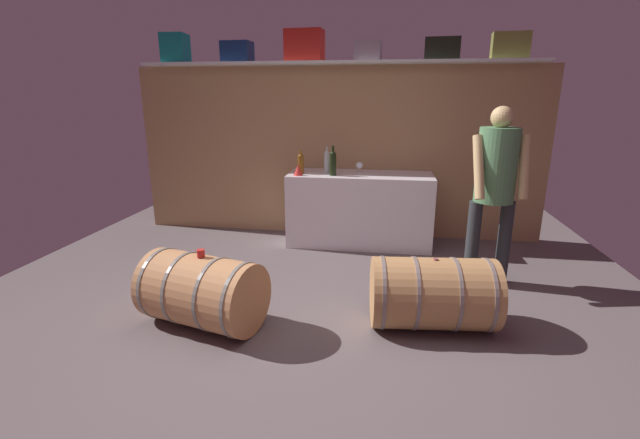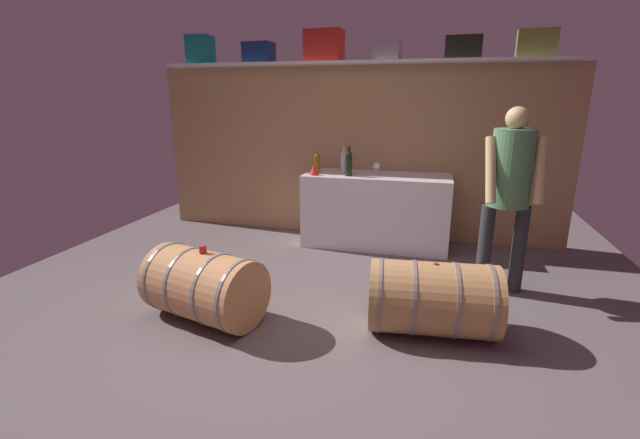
% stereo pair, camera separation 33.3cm
% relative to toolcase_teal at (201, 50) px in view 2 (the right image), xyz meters
% --- Properties ---
extents(ground_plane, '(6.27, 8.23, 0.02)m').
position_rel_toolcase_teal_xyz_m(ground_plane, '(1.97, -1.74, -2.31)').
color(ground_plane, '#5F5455').
extents(back_wall_panel, '(5.07, 0.10, 2.09)m').
position_rel_toolcase_teal_xyz_m(back_wall_panel, '(1.97, 0.15, -1.25)').
color(back_wall_panel, '#A67F56').
rests_on(back_wall_panel, ground).
extents(high_shelf_board, '(4.67, 0.40, 0.03)m').
position_rel_toolcase_teal_xyz_m(high_shelf_board, '(1.97, 0.00, -0.19)').
color(high_shelf_board, silver).
rests_on(high_shelf_board, back_wall_panel).
extents(toolcase_teal, '(0.30, 0.32, 0.34)m').
position_rel_toolcase_teal_xyz_m(toolcase_teal, '(0.00, 0.00, 0.00)').
color(toolcase_teal, '#13807C').
rests_on(toolcase_teal, high_shelf_board).
extents(toolcase_navy, '(0.35, 0.28, 0.24)m').
position_rel_toolcase_teal_xyz_m(toolcase_navy, '(0.78, 0.00, -0.05)').
color(toolcase_navy, navy).
rests_on(toolcase_navy, high_shelf_board).
extents(toolcase_red, '(0.45, 0.29, 0.35)m').
position_rel_toolcase_teal_xyz_m(toolcase_red, '(1.60, 0.00, 0.01)').
color(toolcase_red, red).
rests_on(toolcase_red, high_shelf_board).
extents(toolcase_grey, '(0.32, 0.31, 0.21)m').
position_rel_toolcase_teal_xyz_m(toolcase_grey, '(2.34, 0.00, -0.06)').
color(toolcase_grey, gray).
rests_on(toolcase_grey, high_shelf_board).
extents(toolcase_black, '(0.40, 0.32, 0.23)m').
position_rel_toolcase_teal_xyz_m(toolcase_black, '(3.16, 0.00, -0.05)').
color(toolcase_black, black).
rests_on(toolcase_black, high_shelf_board).
extents(toolcase_olive, '(0.40, 0.22, 0.28)m').
position_rel_toolcase_teal_xyz_m(toolcase_olive, '(3.88, 0.00, -0.03)').
color(toolcase_olive, olive).
rests_on(toolcase_olive, high_shelf_board).
extents(work_cabinet, '(1.69, 0.67, 0.86)m').
position_rel_toolcase_teal_xyz_m(work_cabinet, '(2.30, -0.24, -1.87)').
color(work_cabinet, white).
rests_on(work_cabinet, ground).
extents(wine_bottle_amber, '(0.08, 0.08, 0.27)m').
position_rel_toolcase_teal_xyz_m(wine_bottle_amber, '(1.60, -0.33, -1.32)').
color(wine_bottle_amber, brown).
rests_on(wine_bottle_amber, work_cabinet).
extents(wine_bottle_dark, '(0.08, 0.08, 0.34)m').
position_rel_toolcase_teal_xyz_m(wine_bottle_dark, '(1.99, -0.40, -1.29)').
color(wine_bottle_dark, black).
rests_on(wine_bottle_dark, work_cabinet).
extents(wine_bottle_clear, '(0.07, 0.07, 0.31)m').
position_rel_toolcase_teal_xyz_m(wine_bottle_clear, '(1.90, -0.24, -1.30)').
color(wine_bottle_clear, '#B4BCBE').
rests_on(wine_bottle_clear, work_cabinet).
extents(wine_glass, '(0.08, 0.08, 0.13)m').
position_rel_toolcase_teal_xyz_m(wine_glass, '(2.28, -0.19, -1.35)').
color(wine_glass, white).
rests_on(wine_glass, work_cabinet).
extents(red_funnel, '(0.11, 0.11, 0.12)m').
position_rel_toolcase_teal_xyz_m(red_funnel, '(1.60, -0.45, -1.38)').
color(red_funnel, red).
rests_on(red_funnel, work_cabinet).
extents(wine_barrel_near, '(1.02, 0.78, 0.58)m').
position_rel_toolcase_teal_xyz_m(wine_barrel_near, '(1.22, -2.42, -2.01)').
color(wine_barrel_near, tan).
rests_on(wine_barrel_near, ground).
extents(wine_barrel_far, '(0.98, 0.64, 0.57)m').
position_rel_toolcase_teal_xyz_m(wine_barrel_far, '(2.99, -2.18, -2.01)').
color(wine_barrel_far, '#B2804E').
rests_on(wine_barrel_far, ground).
extents(tasting_cup, '(0.06, 0.06, 0.05)m').
position_rel_toolcase_teal_xyz_m(tasting_cup, '(1.24, -2.42, -1.70)').
color(tasting_cup, red).
rests_on(tasting_cup, wine_barrel_near).
extents(winemaker_pouring, '(0.52, 0.45, 1.66)m').
position_rel_toolcase_teal_xyz_m(winemaker_pouring, '(3.58, -1.26, -1.28)').
color(winemaker_pouring, '#2A2D31').
rests_on(winemaker_pouring, ground).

